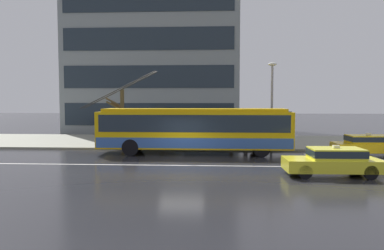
{
  "coord_description": "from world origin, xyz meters",
  "views": [
    {
      "loc": [
        1.79,
        -20.36,
        3.4
      ],
      "look_at": [
        0.42,
        2.84,
        1.87
      ],
      "focal_mm": 34.51,
      "sensor_mm": 36.0,
      "label": 1
    }
  ],
  "objects_px": {
    "bus_shelter": "(157,120)",
    "taxi_oncoming_far": "(333,160)",
    "pedestrian_at_shelter": "(161,123)",
    "trolleybus": "(195,129)",
    "street_tree_bare": "(121,115)",
    "street_lamp": "(272,97)",
    "pedestrian_approaching_curb": "(140,133)",
    "pedestrian_waiting_by_pole": "(232,125)",
    "taxi_ahead_of_bus": "(370,144)",
    "pedestrian_walking_past": "(245,124)"
  },
  "relations": [
    {
      "from": "taxi_ahead_of_bus",
      "to": "taxi_oncoming_far",
      "type": "bearing_deg",
      "value": -123.44
    },
    {
      "from": "pedestrian_at_shelter",
      "to": "street_lamp",
      "type": "distance_m",
      "value": 8.25
    },
    {
      "from": "trolleybus",
      "to": "pedestrian_waiting_by_pole",
      "type": "bearing_deg",
      "value": 45.0
    },
    {
      "from": "taxi_oncoming_far",
      "to": "pedestrian_at_shelter",
      "type": "relative_size",
      "value": 2.16
    },
    {
      "from": "taxi_ahead_of_bus",
      "to": "street_lamp",
      "type": "bearing_deg",
      "value": 160.63
    },
    {
      "from": "taxi_oncoming_far",
      "to": "street_lamp",
      "type": "xyz_separation_m",
      "value": [
        -1.46,
        8.58,
        2.96
      ]
    },
    {
      "from": "taxi_oncoming_far",
      "to": "bus_shelter",
      "type": "bearing_deg",
      "value": 133.31
    },
    {
      "from": "taxi_oncoming_far",
      "to": "pedestrian_at_shelter",
      "type": "bearing_deg",
      "value": 132.91
    },
    {
      "from": "trolleybus",
      "to": "street_tree_bare",
      "type": "bearing_deg",
      "value": 143.33
    },
    {
      "from": "taxi_oncoming_far",
      "to": "pedestrian_walking_past",
      "type": "distance_m",
      "value": 10.51
    },
    {
      "from": "bus_shelter",
      "to": "street_tree_bare",
      "type": "xyz_separation_m",
      "value": [
        -2.9,
        0.71,
        0.33
      ]
    },
    {
      "from": "taxi_oncoming_far",
      "to": "pedestrian_approaching_curb",
      "type": "xyz_separation_m",
      "value": [
        -10.61,
        8.69,
        0.4
      ]
    },
    {
      "from": "trolleybus",
      "to": "pedestrian_waiting_by_pole",
      "type": "distance_m",
      "value": 3.59
    },
    {
      "from": "pedestrian_at_shelter",
      "to": "street_tree_bare",
      "type": "bearing_deg",
      "value": 165.08
    },
    {
      "from": "trolleybus",
      "to": "street_tree_bare",
      "type": "relative_size",
      "value": 3.25
    },
    {
      "from": "taxi_oncoming_far",
      "to": "trolleybus",
      "type": "bearing_deg",
      "value": 135.48
    },
    {
      "from": "bus_shelter",
      "to": "pedestrian_walking_past",
      "type": "relative_size",
      "value": 2.11
    },
    {
      "from": "taxi_ahead_of_bus",
      "to": "street_lamp",
      "type": "distance_m",
      "value": 6.81
    },
    {
      "from": "bus_shelter",
      "to": "pedestrian_waiting_by_pole",
      "type": "xyz_separation_m",
      "value": [
        5.48,
        -1.1,
        -0.29
      ]
    },
    {
      "from": "trolleybus",
      "to": "bus_shelter",
      "type": "height_order",
      "value": "trolleybus"
    },
    {
      "from": "trolleybus",
      "to": "pedestrian_walking_past",
      "type": "xyz_separation_m",
      "value": [
        3.47,
        3.43,
        0.1
      ]
    },
    {
      "from": "bus_shelter",
      "to": "pedestrian_at_shelter",
      "type": "distance_m",
      "value": 0.39
    },
    {
      "from": "street_tree_bare",
      "to": "street_lamp",
      "type": "bearing_deg",
      "value": -11.82
    },
    {
      "from": "street_lamp",
      "to": "street_tree_bare",
      "type": "relative_size",
      "value": 1.42
    },
    {
      "from": "pedestrian_at_shelter",
      "to": "pedestrian_waiting_by_pole",
      "type": "distance_m",
      "value": 5.32
    },
    {
      "from": "pedestrian_walking_past",
      "to": "street_lamp",
      "type": "height_order",
      "value": "street_lamp"
    },
    {
      "from": "trolleybus",
      "to": "pedestrian_approaching_curb",
      "type": "distance_m",
      "value": 4.53
    },
    {
      "from": "trolleybus",
      "to": "bus_shelter",
      "type": "bearing_deg",
      "value": 128.98
    },
    {
      "from": "street_lamp",
      "to": "bus_shelter",
      "type": "bearing_deg",
      "value": 168.9
    },
    {
      "from": "trolleybus",
      "to": "street_tree_bare",
      "type": "distance_m",
      "value": 7.32
    },
    {
      "from": "pedestrian_at_shelter",
      "to": "bus_shelter",
      "type": "bearing_deg",
      "value": 153.34
    },
    {
      "from": "bus_shelter",
      "to": "taxi_oncoming_far",
      "type": "bearing_deg",
      "value": -46.69
    },
    {
      "from": "taxi_ahead_of_bus",
      "to": "bus_shelter",
      "type": "relative_size",
      "value": 1.13
    },
    {
      "from": "pedestrian_at_shelter",
      "to": "street_lamp",
      "type": "bearing_deg",
      "value": -10.56
    },
    {
      "from": "pedestrian_approaching_curb",
      "to": "street_lamp",
      "type": "height_order",
      "value": "street_lamp"
    },
    {
      "from": "taxi_ahead_of_bus",
      "to": "pedestrian_waiting_by_pole",
      "type": "height_order",
      "value": "pedestrian_waiting_by_pole"
    },
    {
      "from": "trolleybus",
      "to": "pedestrian_at_shelter",
      "type": "bearing_deg",
      "value": 127.48
    },
    {
      "from": "taxi_ahead_of_bus",
      "to": "bus_shelter",
      "type": "xyz_separation_m",
      "value": [
        -13.92,
        3.63,
        1.31
      ]
    },
    {
      "from": "pedestrian_waiting_by_pole",
      "to": "bus_shelter",
      "type": "bearing_deg",
      "value": 168.66
    },
    {
      "from": "taxi_ahead_of_bus",
      "to": "bus_shelter",
      "type": "distance_m",
      "value": 14.44
    },
    {
      "from": "bus_shelter",
      "to": "street_lamp",
      "type": "xyz_separation_m",
      "value": [
        8.13,
        -1.6,
        1.65
      ]
    },
    {
      "from": "bus_shelter",
      "to": "pedestrian_at_shelter",
      "type": "height_order",
      "value": "bus_shelter"
    },
    {
      "from": "taxi_ahead_of_bus",
      "to": "street_tree_bare",
      "type": "distance_m",
      "value": 17.45
    },
    {
      "from": "taxi_oncoming_far",
      "to": "pedestrian_approaching_curb",
      "type": "bearing_deg",
      "value": 140.65
    },
    {
      "from": "bus_shelter",
      "to": "pedestrian_at_shelter",
      "type": "xyz_separation_m",
      "value": [
        0.25,
        -0.13,
        -0.28
      ]
    },
    {
      "from": "taxi_oncoming_far",
      "to": "pedestrian_at_shelter",
      "type": "distance_m",
      "value": 13.76
    },
    {
      "from": "taxi_oncoming_far",
      "to": "pedestrian_waiting_by_pole",
      "type": "bearing_deg",
      "value": 114.37
    },
    {
      "from": "taxi_ahead_of_bus",
      "to": "pedestrian_waiting_by_pole",
      "type": "xyz_separation_m",
      "value": [
        -8.44,
        2.53,
        1.03
      ]
    },
    {
      "from": "pedestrian_approaching_curb",
      "to": "trolleybus",
      "type": "bearing_deg",
      "value": -28.58
    },
    {
      "from": "taxi_oncoming_far",
      "to": "pedestrian_at_shelter",
      "type": "xyz_separation_m",
      "value": [
        -9.34,
        10.05,
        1.04
      ]
    }
  ]
}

